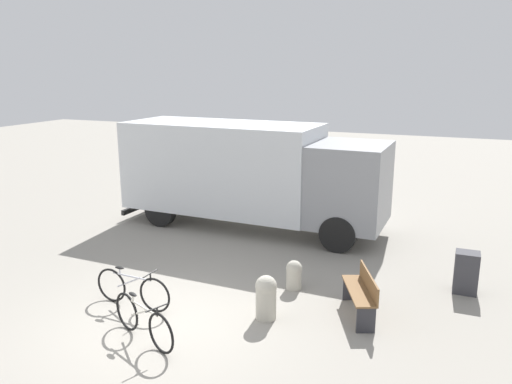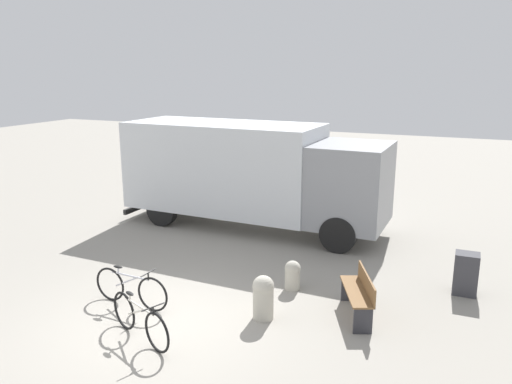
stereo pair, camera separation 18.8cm
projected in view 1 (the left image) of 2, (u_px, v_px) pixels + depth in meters
ground_plane at (161, 323)px, 9.32m from camera, size 60.00×60.00×0.00m
delivery_truck at (248, 171)px, 14.70m from camera, size 7.93×2.62×3.08m
park_bench at (362, 292)px, 9.52m from camera, size 0.92×1.47×0.86m
bicycle_near at (132, 289)px, 9.89m from camera, size 1.79×0.44×0.80m
bicycle_middle at (143, 321)px, 8.64m from camera, size 1.66×0.76×0.80m
bollard_near_bench at (266, 296)px, 9.40m from camera, size 0.41×0.41×0.86m
bollard_far_bench at (294, 274)px, 10.72m from camera, size 0.35×0.35×0.64m
utility_box at (466, 272)px, 10.52m from camera, size 0.48×0.41×0.90m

